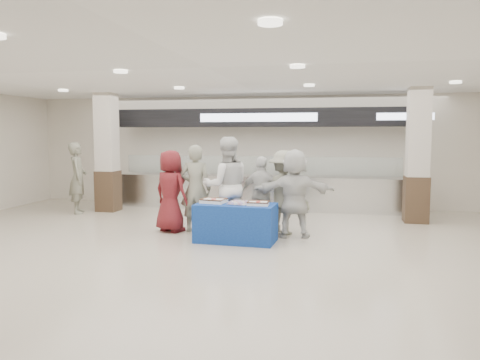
% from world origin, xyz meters
% --- Properties ---
extents(ground, '(14.00, 14.00, 0.00)m').
position_xyz_m(ground, '(0.00, 0.00, 0.00)').
color(ground, '#BDB4A1').
rests_on(ground, ground).
extents(serving_line, '(8.70, 0.85, 2.80)m').
position_xyz_m(serving_line, '(0.00, 5.40, 1.16)').
color(serving_line, silver).
rests_on(serving_line, ground).
extents(column_left, '(0.55, 0.55, 3.20)m').
position_xyz_m(column_left, '(-4.00, 4.20, 1.53)').
color(column_left, '#372619').
rests_on(column_left, ground).
extents(column_right, '(0.55, 0.55, 3.20)m').
position_xyz_m(column_right, '(4.00, 4.20, 1.53)').
color(column_right, '#372619').
rests_on(column_right, ground).
extents(display_table, '(1.59, 0.86, 0.75)m').
position_xyz_m(display_table, '(0.21, 1.33, 0.38)').
color(display_table, navy).
rests_on(display_table, ground).
extents(sheet_cake_left, '(0.53, 0.44, 0.10)m').
position_xyz_m(sheet_cake_left, '(-0.25, 1.37, 0.80)').
color(sheet_cake_left, white).
rests_on(sheet_cake_left, display_table).
extents(sheet_cake_right, '(0.41, 0.33, 0.09)m').
position_xyz_m(sheet_cake_right, '(0.67, 1.26, 0.79)').
color(sheet_cake_right, white).
rests_on(sheet_cake_right, display_table).
extents(cupcake_tray, '(0.44, 0.37, 0.06)m').
position_xyz_m(cupcake_tray, '(0.27, 1.29, 0.78)').
color(cupcake_tray, silver).
rests_on(cupcake_tray, display_table).
extents(civilian_maroon, '(1.02, 0.87, 1.77)m').
position_xyz_m(civilian_maroon, '(-1.36, 1.97, 0.88)').
color(civilian_maroon, maroon).
rests_on(civilian_maroon, ground).
extents(soldier_a, '(0.71, 0.49, 1.89)m').
position_xyz_m(soldier_a, '(-0.82, 2.03, 0.94)').
color(soldier_a, slate).
rests_on(soldier_a, ground).
extents(chef_tall, '(1.22, 1.09, 2.05)m').
position_xyz_m(chef_tall, '(-0.12, 1.97, 1.03)').
color(chef_tall, silver).
rests_on(chef_tall, ground).
extents(chef_short, '(1.00, 0.51, 1.64)m').
position_xyz_m(chef_short, '(0.58, 2.26, 0.82)').
color(chef_short, silver).
rests_on(chef_short, ground).
extents(soldier_b, '(1.31, 1.04, 1.77)m').
position_xyz_m(soldier_b, '(1.06, 2.22, 0.88)').
color(soldier_b, slate).
rests_on(soldier_b, ground).
extents(civilian_white, '(1.74, 0.79, 1.81)m').
position_xyz_m(civilian_white, '(1.30, 1.97, 0.91)').
color(civilian_white, silver).
rests_on(civilian_white, ground).
extents(soldier_bg, '(0.71, 0.82, 1.89)m').
position_xyz_m(soldier_bg, '(-4.60, 3.69, 0.94)').
color(soldier_bg, slate).
rests_on(soldier_bg, ground).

